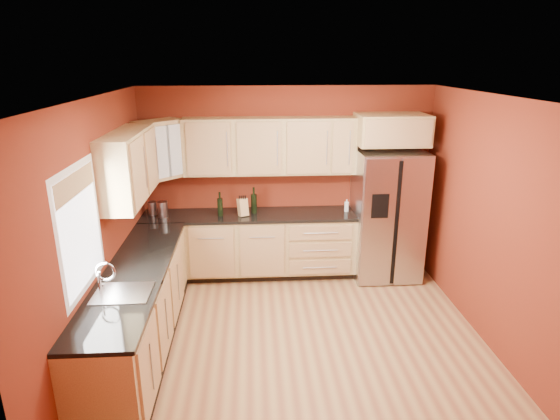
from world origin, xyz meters
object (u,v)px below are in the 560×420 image
refrigerator (387,215)px  knife_block (243,207)px  wine_bottle_a (254,200)px  canister_left (163,209)px  soap_dispenser (347,205)px

refrigerator → knife_block: refrigerator is taller
refrigerator → wine_bottle_a: bearing=176.4°
canister_left → knife_block: size_ratio=0.92×
refrigerator → canister_left: size_ratio=8.23×
knife_block → refrigerator: bearing=-24.5°
canister_left → wine_bottle_a: (1.21, 0.11, 0.07)m
wine_bottle_a → knife_block: size_ratio=1.54×
canister_left → wine_bottle_a: bearing=5.1°
refrigerator → canister_left: (-3.04, 0.01, 0.14)m
wine_bottle_a → soap_dispenser: (1.28, -0.02, -0.10)m
wine_bottle_a → refrigerator: bearing=-3.6°
refrigerator → wine_bottle_a: 1.84m
wine_bottle_a → soap_dispenser: wine_bottle_a is taller
wine_bottle_a → soap_dispenser: size_ratio=2.11×
knife_block → soap_dispenser: (1.43, 0.09, -0.03)m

